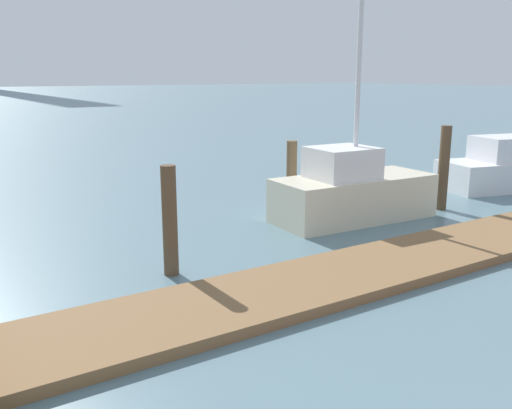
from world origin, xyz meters
name	(u,v)px	position (x,y,z in m)	size (l,w,h in m)	color
ground_plane	(28,187)	(0.00, 20.00, 0.00)	(300.00, 300.00, 0.00)	slate
floating_dock	(353,273)	(3.20, 8.02, 0.09)	(13.41, 2.00, 0.18)	olive
dock_piling_0	(170,221)	(0.53, 9.98, 1.02)	(0.27, 0.27, 2.03)	brown
dock_piling_1	(292,172)	(5.84, 13.47, 0.89)	(0.30, 0.30, 1.78)	brown
dock_piling_2	(444,168)	(8.82, 10.66, 1.13)	(0.28, 0.28, 2.27)	brown
moored_boat_3	(352,191)	(6.02, 11.17, 0.74)	(4.22, 1.90, 7.30)	beige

